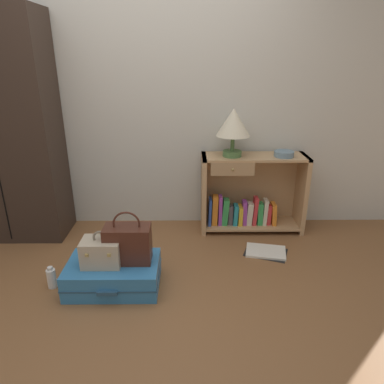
% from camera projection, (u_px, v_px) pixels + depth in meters
% --- Properties ---
extents(ground_plane, '(9.00, 9.00, 0.00)m').
position_uv_depth(ground_plane, '(137.00, 317.00, 2.33)').
color(ground_plane, brown).
extents(back_wall, '(6.40, 0.10, 2.60)m').
position_uv_depth(back_wall, '(151.00, 91.00, 3.26)').
color(back_wall, beige).
rests_on(back_wall, ground_plane).
extents(wardrobe, '(0.89, 0.47, 1.98)m').
position_uv_depth(wardrobe, '(4.00, 131.00, 3.08)').
color(wardrobe, '#33261E').
rests_on(wardrobe, ground_plane).
extents(bookshelf, '(0.97, 0.33, 0.75)m').
position_uv_depth(bookshelf, '(249.00, 196.00, 3.40)').
color(bookshelf, tan).
rests_on(bookshelf, ground_plane).
extents(table_lamp, '(0.31, 0.31, 0.43)m').
position_uv_depth(table_lamp, '(233.00, 124.00, 3.12)').
color(table_lamp, '#4C7542').
rests_on(table_lamp, bookshelf).
extents(bowl, '(0.18, 0.18, 0.05)m').
position_uv_depth(bowl, '(284.00, 154.00, 3.21)').
color(bowl, slate).
rests_on(bowl, bookshelf).
extents(suitcase_large, '(0.67, 0.45, 0.20)m').
position_uv_depth(suitcase_large, '(114.00, 274.00, 2.60)').
color(suitcase_large, teal).
rests_on(suitcase_large, ground_plane).
extents(train_case, '(0.27, 0.20, 0.27)m').
position_uv_depth(train_case, '(102.00, 252.00, 2.52)').
color(train_case, '#B7A88E').
rests_on(train_case, suitcase_large).
extents(handbag, '(0.33, 0.18, 0.39)m').
position_uv_depth(handbag, '(128.00, 243.00, 2.55)').
color(handbag, '#472319').
rests_on(handbag, suitcase_large).
extents(bottle, '(0.07, 0.07, 0.17)m').
position_uv_depth(bottle, '(52.00, 278.00, 2.60)').
color(bottle, white).
rests_on(bottle, ground_plane).
extents(open_book_on_floor, '(0.42, 0.36, 0.02)m').
position_uv_depth(open_book_on_floor, '(266.00, 252.00, 3.08)').
color(open_book_on_floor, white).
rests_on(open_book_on_floor, ground_plane).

